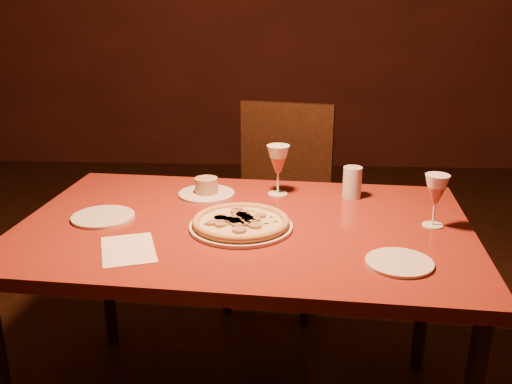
{
  "coord_description": "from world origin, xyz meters",
  "views": [
    {
      "loc": [
        -0.09,
        -1.57,
        1.46
      ],
      "look_at": [
        -0.18,
        0.19,
        0.86
      ],
      "focal_mm": 40.0,
      "sensor_mm": 36.0,
      "label": 1
    }
  ],
  "objects": [
    {
      "name": "dining_table",
      "position": [
        -0.22,
        0.14,
        0.7
      ],
      "size": [
        1.51,
        1.04,
        0.77
      ],
      "rotation": [
        0.0,
        0.0,
        -0.08
      ],
      "color": "maroon",
      "rests_on": "floor"
    },
    {
      "name": "chair_far",
      "position": [
        -0.11,
        1.09,
        0.55
      ],
      "size": [
        0.56,
        0.56,
        0.97
      ],
      "rotation": [
        0.0,
        0.0,
        -0.22
      ],
      "color": "black",
      "rests_on": "floor"
    },
    {
      "name": "pizza_plate",
      "position": [
        -0.22,
        0.09,
        0.79
      ],
      "size": [
        0.33,
        0.33,
        0.04
      ],
      "color": "silver",
      "rests_on": "dining_table"
    },
    {
      "name": "ramekin_saucer",
      "position": [
        -0.38,
        0.41,
        0.79
      ],
      "size": [
        0.21,
        0.21,
        0.07
      ],
      "color": "silver",
      "rests_on": "dining_table"
    },
    {
      "name": "wine_glass_far",
      "position": [
        -0.11,
        0.43,
        0.87
      ],
      "size": [
        0.08,
        0.08,
        0.19
      ],
      "primitive_type": null,
      "color": "#B15A49",
      "rests_on": "dining_table"
    },
    {
      "name": "wine_glass_right",
      "position": [
        0.38,
        0.15,
        0.86
      ],
      "size": [
        0.08,
        0.08,
        0.17
      ],
      "primitive_type": null,
      "color": "#B15A49",
      "rests_on": "dining_table"
    },
    {
      "name": "water_tumbler",
      "position": [
        0.15,
        0.41,
        0.83
      ],
      "size": [
        0.07,
        0.07,
        0.11
      ],
      "primitive_type": "cylinder",
      "color": "silver",
      "rests_on": "dining_table"
    },
    {
      "name": "side_plate_left",
      "position": [
        -0.69,
        0.15,
        0.78
      ],
      "size": [
        0.21,
        0.21,
        0.01
      ],
      "primitive_type": "cylinder",
      "color": "silver",
      "rests_on": "dining_table"
    },
    {
      "name": "side_plate_near",
      "position": [
        0.23,
        -0.14,
        0.78
      ],
      "size": [
        0.18,
        0.18,
        0.01
      ],
      "primitive_type": "cylinder",
      "color": "silver",
      "rests_on": "dining_table"
    },
    {
      "name": "menu_card",
      "position": [
        -0.54,
        -0.09,
        0.77
      ],
      "size": [
        0.21,
        0.25,
        0.0
      ],
      "primitive_type": "cube",
      "rotation": [
        0.0,
        0.0,
        0.32
      ],
      "color": "silver",
      "rests_on": "dining_table"
    }
  ]
}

